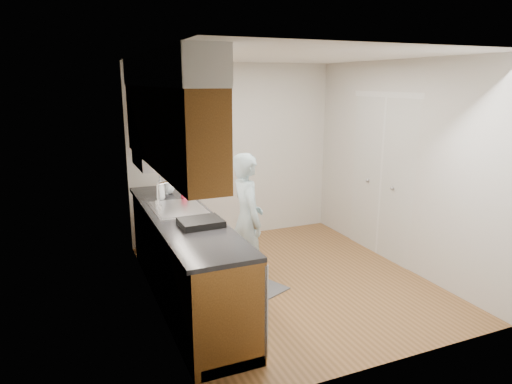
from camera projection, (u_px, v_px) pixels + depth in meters
floor at (287, 280)px, 5.29m from camera, size 3.50×3.50×0.00m
ceiling at (291, 56)px, 4.69m from camera, size 3.50×3.50×0.00m
wall_left at (151, 187)px, 4.42m from camera, size 0.02×3.50×2.50m
wall_right at (399, 165)px, 5.56m from camera, size 0.02×3.50×2.50m
wall_back at (234, 152)px, 6.55m from camera, size 3.00×0.02×2.50m
counter at (185, 256)px, 4.71m from camera, size 0.64×2.80×1.30m
upper_cabinets at (164, 113)px, 4.36m from camera, size 0.47×2.80×1.21m
closet_door at (381, 178)px, 5.88m from camera, size 0.02×1.22×2.05m
floor_mat at (248, 284)px, 5.17m from camera, size 0.79×0.97×0.02m
person at (247, 212)px, 4.97m from camera, size 0.44×0.62×1.69m
soap_bottle_a at (160, 188)px, 5.15m from camera, size 0.11×0.11×0.27m
soap_bottle_b at (166, 187)px, 5.41m from camera, size 0.11×0.11×0.17m
soap_bottle_c at (168, 186)px, 5.42m from camera, size 0.21×0.21×0.19m
soda_can at (184, 194)px, 5.16m from camera, size 0.07×0.07×0.13m
steel_can at (186, 193)px, 5.22m from camera, size 0.07×0.07×0.11m
dish_rack at (201, 222)px, 4.23m from camera, size 0.39×0.33×0.06m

